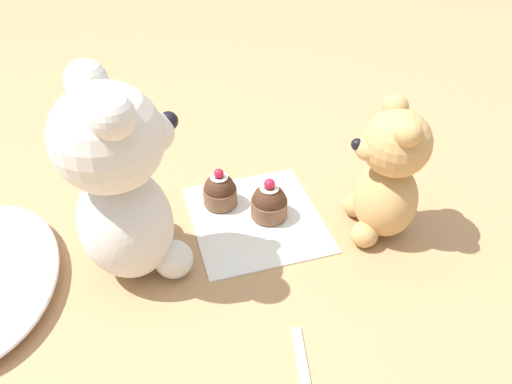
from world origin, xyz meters
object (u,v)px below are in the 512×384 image
object	(u,v)px
teaspoon	(302,363)
cupcake_near_cream_bear	(220,191)
cupcake_near_tan_bear	(270,205)
teddy_bear_cream	(121,183)
teddy_bear_tan	(388,176)

from	to	relation	value
teaspoon	cupcake_near_cream_bear	bearing A→B (deg)	16.45
cupcake_near_cream_bear	cupcake_near_tan_bear	bearing A→B (deg)	-129.60
teddy_bear_cream	cupcake_near_cream_bear	xyz separation A→B (m)	(0.09, -0.14, -0.11)
cupcake_near_cream_bear	teaspoon	distance (m)	0.31
cupcake_near_cream_bear	teddy_bear_cream	bearing A→B (deg)	122.05
teddy_bear_tan	teaspoon	bearing A→B (deg)	-31.44
cupcake_near_tan_bear	teaspoon	xyz separation A→B (m)	(-0.26, 0.04, -0.03)
teddy_bear_cream	cupcake_near_cream_bear	bearing A→B (deg)	-72.02
teddy_bear_cream	teddy_bear_tan	bearing A→B (deg)	-109.16
cupcake_near_tan_bear	teddy_bear_cream	bearing A→B (deg)	99.41
cupcake_near_tan_bear	teaspoon	size ratio (longest dim) A/B	0.68
teddy_bear_cream	teddy_bear_tan	distance (m)	0.37
teaspoon	cupcake_near_tan_bear	bearing A→B (deg)	2.61
cupcake_near_tan_bear	teaspoon	bearing A→B (deg)	170.83
teddy_bear_tan	cupcake_near_tan_bear	bearing A→B (deg)	-99.16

